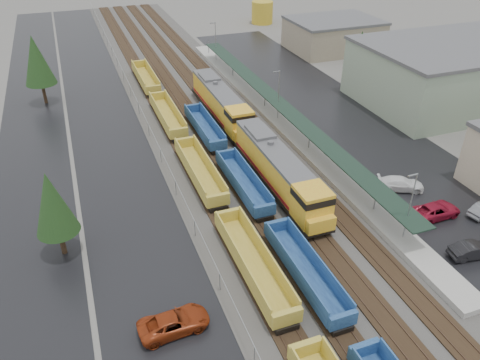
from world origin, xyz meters
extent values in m
cube|color=#302D2B|center=(0.00, 60.00, 0.04)|extent=(20.00, 160.00, 0.08)
cube|color=black|center=(-6.00, 60.00, 0.15)|extent=(2.60, 160.00, 0.15)
cube|color=#473326|center=(-6.72, 60.00, 0.27)|extent=(0.08, 160.00, 0.07)
cube|color=#473326|center=(-5.28, 60.00, 0.27)|extent=(0.08, 160.00, 0.07)
cube|color=black|center=(-2.00, 60.00, 0.15)|extent=(2.60, 160.00, 0.15)
cube|color=#473326|center=(-2.72, 60.00, 0.27)|extent=(0.08, 160.00, 0.07)
cube|color=#473326|center=(-1.28, 60.00, 0.27)|extent=(0.08, 160.00, 0.07)
cube|color=black|center=(2.00, 60.00, 0.15)|extent=(2.60, 160.00, 0.15)
cube|color=#473326|center=(1.28, 60.00, 0.27)|extent=(0.08, 160.00, 0.07)
cube|color=#473326|center=(2.72, 60.00, 0.27)|extent=(0.08, 160.00, 0.07)
cube|color=black|center=(6.00, 60.00, 0.15)|extent=(2.60, 160.00, 0.15)
cube|color=#473326|center=(5.28, 60.00, 0.27)|extent=(0.08, 160.00, 0.07)
cube|color=#473326|center=(6.72, 60.00, 0.27)|extent=(0.08, 160.00, 0.07)
cube|color=black|center=(-15.00, 60.00, 0.01)|extent=(10.00, 160.00, 0.02)
cube|color=black|center=(-25.00, 60.00, 0.01)|extent=(9.00, 160.00, 0.02)
cube|color=black|center=(19.00, 50.00, 0.01)|extent=(16.00, 100.00, 0.02)
cube|color=#9E9B93|center=(9.50, 50.00, 0.35)|extent=(3.00, 80.00, 0.70)
cylinder|color=gray|center=(9.50, 25.00, 1.90)|extent=(0.16, 0.16, 2.40)
cylinder|color=gray|center=(9.50, 40.00, 1.90)|extent=(0.16, 0.16, 2.40)
cylinder|color=gray|center=(9.50, 55.00, 1.90)|extent=(0.16, 0.16, 2.40)
cylinder|color=gray|center=(9.50, 70.00, 1.90)|extent=(0.16, 0.16, 2.40)
cylinder|color=gray|center=(9.50, 85.00, 1.90)|extent=(0.16, 0.16, 2.40)
cube|color=black|center=(9.50, 50.00, 3.20)|extent=(2.60, 65.00, 0.15)
cylinder|color=gray|center=(9.50, 20.00, 4.00)|extent=(0.12, 0.12, 8.00)
cube|color=gray|center=(9.00, 20.00, 7.90)|extent=(1.00, 0.15, 0.12)
cylinder|color=gray|center=(9.50, 50.00, 4.00)|extent=(0.12, 0.12, 8.00)
cube|color=gray|center=(9.00, 50.00, 7.90)|extent=(1.00, 0.15, 0.12)
cylinder|color=gray|center=(9.50, 80.00, 4.00)|extent=(0.12, 0.12, 8.00)
cube|color=gray|center=(9.00, 80.00, 7.90)|extent=(1.00, 0.15, 0.12)
cylinder|color=gray|center=(-9.50, 12.00, 1.00)|extent=(0.08, 0.08, 2.00)
cylinder|color=gray|center=(-9.50, 20.00, 1.00)|extent=(0.08, 0.08, 2.00)
cylinder|color=gray|center=(-9.50, 28.00, 1.00)|extent=(0.08, 0.08, 2.00)
cylinder|color=gray|center=(-9.50, 36.00, 1.00)|extent=(0.08, 0.08, 2.00)
cylinder|color=gray|center=(-9.50, 44.00, 1.00)|extent=(0.08, 0.08, 2.00)
cylinder|color=gray|center=(-9.50, 52.00, 1.00)|extent=(0.08, 0.08, 2.00)
cylinder|color=gray|center=(-9.50, 60.00, 1.00)|extent=(0.08, 0.08, 2.00)
cylinder|color=gray|center=(-9.50, 68.00, 1.00)|extent=(0.08, 0.08, 2.00)
cylinder|color=gray|center=(-9.50, 76.00, 1.00)|extent=(0.08, 0.08, 2.00)
cylinder|color=gray|center=(-9.50, 84.00, 1.00)|extent=(0.08, 0.08, 2.00)
cylinder|color=gray|center=(-9.50, 92.00, 1.00)|extent=(0.08, 0.08, 2.00)
cylinder|color=gray|center=(-9.50, 100.00, 1.00)|extent=(0.08, 0.08, 2.00)
cylinder|color=gray|center=(-9.50, 108.00, 1.00)|extent=(0.08, 0.08, 2.00)
cylinder|color=gray|center=(-9.50, 116.00, 1.00)|extent=(0.08, 0.08, 2.00)
cylinder|color=gray|center=(-9.50, 124.00, 1.00)|extent=(0.08, 0.08, 2.00)
cylinder|color=gray|center=(-9.50, 132.00, 1.00)|extent=(0.08, 0.08, 2.00)
cube|color=gray|center=(-9.50, 60.00, 2.00)|extent=(0.05, 160.00, 0.05)
cube|color=gray|center=(40.00, 48.00, 4.50)|extent=(30.00, 20.00, 9.00)
cube|color=#59595B|center=(40.00, 48.00, 9.25)|extent=(30.60, 20.40, 0.50)
cube|color=gray|center=(36.00, 80.00, 3.00)|extent=(18.00, 14.00, 6.00)
cube|color=#59595B|center=(36.00, 80.00, 6.25)|extent=(18.36, 14.28, 0.50)
cylinder|color=#332316|center=(-22.00, 30.00, 1.35)|extent=(0.50, 0.50, 2.70)
cone|color=#143313|center=(-22.00, 30.00, 5.85)|extent=(3.96, 3.96, 6.30)
cylinder|color=#332316|center=(-23.00, 70.00, 1.65)|extent=(0.50, 0.50, 3.30)
cone|color=#143313|center=(-23.00, 70.00, 7.15)|extent=(4.84, 4.84, 7.70)
cylinder|color=#332316|center=(28.00, 58.00, 1.50)|extent=(0.50, 0.50, 3.00)
cone|color=#143313|center=(28.00, 58.00, 6.50)|extent=(4.40, 4.40, 7.00)
cube|color=black|center=(2.00, 33.62, 0.89)|extent=(3.21, 21.39, 0.43)
cube|color=orange|center=(2.00, 34.69, 2.71)|extent=(3.00, 17.12, 3.21)
cube|color=orange|center=(2.00, 25.28, 2.92)|extent=(3.21, 3.42, 3.64)
cube|color=black|center=(2.00, 25.28, 3.99)|extent=(3.26, 3.48, 0.75)
cube|color=orange|center=(2.00, 23.36, 1.85)|extent=(3.00, 1.07, 1.50)
cube|color=#59595B|center=(2.00, 34.69, 4.42)|extent=(3.05, 17.12, 0.37)
cube|color=maroon|center=(0.48, 34.69, 1.42)|extent=(0.04, 17.12, 0.37)
cube|color=maroon|center=(3.52, 34.69, 1.42)|extent=(0.04, 17.12, 0.37)
cube|color=black|center=(2.00, 33.62, 0.46)|extent=(2.35, 6.42, 0.64)
cube|color=black|center=(2.00, 26.14, 0.57)|extent=(2.57, 4.28, 0.53)
cube|color=black|center=(2.00, 41.11, 0.57)|extent=(2.57, 4.28, 0.53)
cylinder|color=#59595B|center=(2.00, 35.76, 4.74)|extent=(0.75, 0.75, 0.53)
cube|color=#59595B|center=(2.00, 38.97, 4.69)|extent=(2.57, 4.28, 0.53)
cube|color=black|center=(2.00, 54.62, 0.89)|extent=(3.21, 21.39, 0.43)
cube|color=orange|center=(2.00, 55.69, 2.71)|extent=(3.00, 17.12, 3.21)
cube|color=orange|center=(2.00, 46.28, 2.92)|extent=(3.21, 3.42, 3.64)
cube|color=black|center=(2.00, 46.28, 3.99)|extent=(3.26, 3.48, 0.75)
cube|color=orange|center=(2.00, 44.36, 1.85)|extent=(3.00, 1.07, 1.50)
cube|color=#59595B|center=(2.00, 55.69, 4.42)|extent=(3.05, 17.12, 0.37)
cube|color=maroon|center=(0.48, 55.69, 1.42)|extent=(0.04, 17.12, 0.37)
cube|color=maroon|center=(3.52, 55.69, 1.42)|extent=(0.04, 17.12, 0.37)
cube|color=black|center=(2.00, 54.62, 0.46)|extent=(2.35, 6.42, 0.64)
cube|color=black|center=(2.00, 47.14, 0.57)|extent=(2.57, 4.28, 0.53)
cube|color=black|center=(2.00, 62.11, 0.57)|extent=(2.57, 4.28, 0.53)
cylinder|color=#59595B|center=(2.00, 56.76, 4.74)|extent=(0.75, 0.75, 0.53)
cube|color=#59595B|center=(2.00, 59.97, 4.69)|extent=(2.57, 4.28, 0.53)
cube|color=#AC9B2F|center=(-6.00, 10.90, 1.55)|extent=(2.59, 0.50, 1.40)
cube|color=#AC9B2F|center=(-6.00, 21.07, 0.85)|extent=(2.59, 13.75, 0.25)
cube|color=#AC9B2F|center=(-7.25, 21.07, 1.75)|extent=(0.15, 13.75, 1.79)
cube|color=#AC9B2F|center=(-4.75, 21.07, 1.75)|extent=(0.15, 13.75, 1.79)
cube|color=#AC9B2F|center=(-6.00, 13.99, 1.55)|extent=(2.59, 0.50, 1.40)
cube|color=#AC9B2F|center=(-6.00, 28.14, 1.55)|extent=(2.59, 0.50, 1.40)
cube|color=black|center=(-6.00, 14.69, 0.55)|extent=(1.99, 2.19, 0.50)
cube|color=black|center=(-6.00, 27.44, 0.55)|extent=(1.99, 2.19, 0.50)
cube|color=#AC9B2F|center=(-6.00, 38.31, 0.85)|extent=(2.59, 13.75, 0.25)
cube|color=#AC9B2F|center=(-7.25, 38.31, 1.75)|extent=(0.15, 13.75, 1.79)
cube|color=#AC9B2F|center=(-4.75, 38.31, 1.75)|extent=(0.15, 13.75, 1.79)
cube|color=#AC9B2F|center=(-6.00, 31.23, 1.55)|extent=(2.59, 0.50, 1.40)
cube|color=#AC9B2F|center=(-6.00, 45.38, 1.55)|extent=(2.59, 0.50, 1.40)
cube|color=black|center=(-6.00, 31.93, 0.55)|extent=(1.99, 2.19, 0.50)
cube|color=black|center=(-6.00, 44.68, 0.55)|extent=(1.99, 2.19, 0.50)
cube|color=#AC9B2F|center=(-6.00, 55.55, 0.85)|extent=(2.59, 13.75, 0.25)
cube|color=#AC9B2F|center=(-7.25, 55.55, 1.75)|extent=(0.15, 13.75, 1.79)
cube|color=#AC9B2F|center=(-4.75, 55.55, 1.75)|extent=(0.15, 13.75, 1.79)
cube|color=#AC9B2F|center=(-6.00, 48.47, 1.55)|extent=(2.59, 0.50, 1.40)
cube|color=#AC9B2F|center=(-6.00, 62.62, 1.55)|extent=(2.59, 0.50, 1.40)
cube|color=black|center=(-6.00, 49.17, 0.55)|extent=(1.99, 2.19, 0.50)
cube|color=black|center=(-6.00, 61.93, 0.55)|extent=(1.99, 2.19, 0.50)
cube|color=#AC9B2F|center=(-6.00, 72.79, 0.85)|extent=(2.59, 13.75, 0.25)
cube|color=#AC9B2F|center=(-7.25, 72.79, 1.75)|extent=(0.15, 13.75, 1.79)
cube|color=#AC9B2F|center=(-4.75, 72.79, 1.75)|extent=(0.15, 13.75, 1.79)
cube|color=#AC9B2F|center=(-6.00, 65.72, 1.55)|extent=(2.59, 0.50, 1.40)
cube|color=#AC9B2F|center=(-6.00, 79.87, 1.55)|extent=(2.59, 0.50, 1.40)
cube|color=black|center=(-6.00, 66.41, 0.55)|extent=(1.99, 2.19, 0.50)
cube|color=black|center=(-6.00, 79.17, 0.55)|extent=(1.99, 2.19, 0.50)
cube|color=navy|center=(-2.00, 9.42, 1.46)|extent=(2.42, 0.47, 1.30)
cube|color=navy|center=(-2.00, 18.64, 0.81)|extent=(2.42, 12.29, 0.23)
cube|color=navy|center=(-3.16, 18.64, 1.65)|extent=(0.14, 12.29, 1.68)
cube|color=navy|center=(-0.84, 18.64, 1.65)|extent=(0.14, 12.29, 1.68)
cube|color=navy|center=(-2.00, 12.31, 1.46)|extent=(2.42, 0.47, 1.30)
cube|color=navy|center=(-2.00, 24.97, 1.46)|extent=(2.42, 0.47, 1.30)
cube|color=black|center=(-2.00, 12.96, 0.53)|extent=(1.86, 2.05, 0.47)
cube|color=black|center=(-2.00, 24.32, 0.53)|extent=(1.86, 2.05, 0.47)
cube|color=navy|center=(-2.00, 34.19, 0.81)|extent=(2.42, 12.29, 0.23)
cube|color=navy|center=(-3.16, 34.19, 1.65)|extent=(0.14, 12.29, 1.68)
cube|color=navy|center=(-0.84, 34.19, 1.65)|extent=(0.14, 12.29, 1.68)
cube|color=navy|center=(-2.00, 27.86, 1.46)|extent=(2.42, 0.47, 1.30)
cube|color=navy|center=(-2.00, 40.52, 1.46)|extent=(2.42, 0.47, 1.30)
cube|color=black|center=(-2.00, 28.51, 0.53)|extent=(1.86, 2.05, 0.47)
cube|color=black|center=(-2.00, 39.86, 0.53)|extent=(1.86, 2.05, 0.47)
cube|color=navy|center=(-2.00, 49.73, 0.81)|extent=(2.42, 12.29, 0.23)
cube|color=navy|center=(-3.16, 49.73, 1.65)|extent=(0.14, 12.29, 1.68)
cube|color=navy|center=(-0.84, 49.73, 1.65)|extent=(0.14, 12.29, 1.68)
cube|color=navy|center=(-2.00, 43.41, 1.46)|extent=(2.42, 0.47, 1.30)
cube|color=navy|center=(-2.00, 56.06, 1.46)|extent=(2.42, 0.47, 1.30)
cube|color=black|center=(-2.00, 44.06, 0.53)|extent=(1.86, 2.05, 0.47)
cube|color=black|center=(-2.00, 55.41, 0.53)|extent=(1.86, 2.05, 0.47)
cylinder|color=gold|center=(30.76, 107.02, 2.72)|extent=(5.45, 5.45, 5.45)
imported|color=maroon|center=(-14.24, 17.23, 0.79)|extent=(2.99, 5.85, 1.58)
imported|color=black|center=(14.42, 15.91, 0.77)|extent=(2.21, 4.84, 1.54)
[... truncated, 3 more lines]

